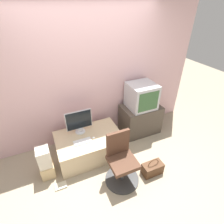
% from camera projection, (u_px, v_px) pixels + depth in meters
% --- Properties ---
extents(ground_plane, '(12.00, 12.00, 0.00)m').
position_uv_depth(ground_plane, '(120.00, 180.00, 2.87)').
color(ground_plane, tan).
extents(wall_back, '(4.40, 0.05, 2.60)m').
position_uv_depth(wall_back, '(90.00, 77.00, 3.16)').
color(wall_back, beige).
rests_on(wall_back, ground_plane).
extents(desk, '(1.17, 0.78, 0.43)m').
position_uv_depth(desk, '(89.00, 145.00, 3.24)').
color(desk, '#CCB289').
rests_on(desk, ground_plane).
extents(side_stand, '(0.80, 0.54, 0.63)m').
position_uv_depth(side_stand, '(140.00, 119.00, 3.77)').
color(side_stand, '#4C4238').
rests_on(side_stand, ground_plane).
extents(main_monitor, '(0.47, 0.18, 0.45)m').
position_uv_depth(main_monitor, '(79.00, 122.00, 3.11)').
color(main_monitor, silver).
rests_on(main_monitor, desk).
extents(keyboard, '(0.31, 0.13, 0.01)m').
position_uv_depth(keyboard, '(82.00, 142.00, 3.00)').
color(keyboard, white).
rests_on(keyboard, desk).
extents(mouse, '(0.06, 0.04, 0.04)m').
position_uv_depth(mouse, '(93.00, 138.00, 3.06)').
color(mouse, silver).
rests_on(mouse, desk).
extents(crt_tv, '(0.53, 0.51, 0.50)m').
position_uv_depth(crt_tv, '(142.00, 96.00, 3.45)').
color(crt_tv, '#B7B7BC').
rests_on(crt_tv, side_stand).
extents(office_chair, '(0.55, 0.55, 0.88)m').
position_uv_depth(office_chair, '(121.00, 163.00, 2.72)').
color(office_chair, '#333333').
rests_on(office_chair, ground_plane).
extents(cardboard_box_lower, '(0.22, 0.26, 0.24)m').
position_uv_depth(cardboard_box_lower, '(48.00, 169.00, 2.90)').
color(cardboard_box_lower, '#D1B27F').
rests_on(cardboard_box_lower, ground_plane).
extents(cardboard_box_upper, '(0.20, 0.22, 0.33)m').
position_uv_depth(cardboard_box_upper, '(44.00, 157.00, 2.75)').
color(cardboard_box_upper, beige).
rests_on(cardboard_box_upper, cardboard_box_lower).
extents(handbag, '(0.35, 0.18, 0.32)m').
position_uv_depth(handbag, '(152.00, 168.00, 2.93)').
color(handbag, '#4C2D19').
rests_on(handbag, ground_plane).
extents(book, '(0.18, 0.12, 0.02)m').
position_uv_depth(book, '(61.00, 186.00, 2.77)').
color(book, beige).
rests_on(book, ground_plane).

